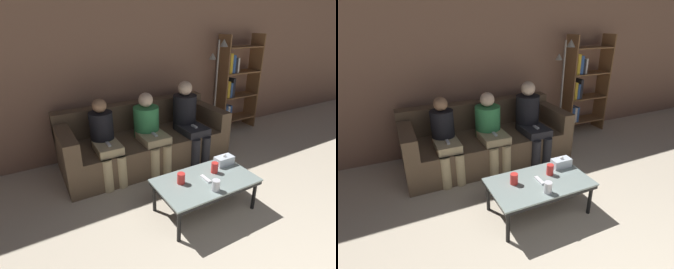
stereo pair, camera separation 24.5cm
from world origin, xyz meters
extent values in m
cube|color=#8C6651|center=(0.00, 4.04, 1.30)|extent=(12.00, 0.06, 2.60)
cube|color=brown|center=(0.00, 3.42, 0.21)|extent=(2.35, 0.97, 0.43)
cube|color=brown|center=(0.00, 3.81, 0.62)|extent=(2.35, 0.20, 0.39)
cube|color=brown|center=(-1.09, 3.42, 0.57)|extent=(0.18, 0.97, 0.28)
cube|color=brown|center=(1.09, 3.42, 0.57)|extent=(0.18, 0.97, 0.28)
cube|color=#8C9E99|center=(0.08, 2.10, 0.38)|extent=(1.06, 0.61, 0.02)
cube|color=black|center=(0.08, 2.10, 0.35)|extent=(1.04, 0.59, 0.04)
cylinder|color=black|center=(-0.40, 1.85, 0.17)|extent=(0.04, 0.04, 0.33)
cylinder|color=black|center=(0.56, 1.85, 0.17)|extent=(0.04, 0.04, 0.33)
cylinder|color=black|center=(-0.40, 2.35, 0.17)|extent=(0.04, 0.04, 0.33)
cylinder|color=black|center=(0.56, 2.35, 0.17)|extent=(0.04, 0.04, 0.33)
cylinder|color=silver|center=(0.05, 1.89, 0.45)|extent=(0.08, 0.08, 0.12)
cylinder|color=red|center=(-0.18, 2.17, 0.45)|extent=(0.08, 0.08, 0.12)
cylinder|color=red|center=(0.25, 2.17, 0.45)|extent=(0.08, 0.08, 0.12)
cube|color=silver|center=(0.46, 2.26, 0.44)|extent=(0.22, 0.12, 0.10)
sphere|color=white|center=(0.46, 2.26, 0.50)|extent=(0.04, 0.04, 0.04)
cube|color=white|center=(0.08, 2.10, 0.40)|extent=(0.04, 0.15, 0.02)
cube|color=brown|center=(1.69, 3.81, 0.87)|extent=(0.02, 0.32, 1.74)
cube|color=brown|center=(2.47, 3.81, 0.87)|extent=(0.02, 0.32, 1.74)
cube|color=brown|center=(2.08, 3.81, 0.22)|extent=(0.79, 0.32, 0.02)
cube|color=#33569E|center=(1.77, 3.81, 0.37)|extent=(0.04, 0.24, 0.29)
cube|color=silver|center=(1.83, 3.81, 0.36)|extent=(0.05, 0.24, 0.27)
cube|color=#33569E|center=(1.88, 3.81, 0.37)|extent=(0.04, 0.24, 0.28)
cube|color=brown|center=(2.08, 3.81, 0.65)|extent=(0.79, 0.32, 0.02)
cube|color=gold|center=(1.78, 3.81, 0.81)|extent=(0.05, 0.24, 0.30)
cube|color=#33569E|center=(1.84, 3.81, 0.80)|extent=(0.04, 0.24, 0.27)
cube|color=#232328|center=(1.89, 3.81, 0.83)|extent=(0.05, 0.24, 0.34)
cube|color=brown|center=(2.08, 3.81, 1.09)|extent=(0.79, 0.32, 0.02)
cube|color=gold|center=(1.78, 3.81, 1.27)|extent=(0.06, 0.24, 0.34)
cube|color=#33569E|center=(1.84, 3.81, 1.25)|extent=(0.06, 0.24, 0.31)
cube|color=#232328|center=(1.90, 3.81, 1.22)|extent=(0.04, 0.24, 0.25)
cube|color=silver|center=(1.95, 3.81, 1.23)|extent=(0.03, 0.24, 0.26)
cube|color=brown|center=(2.08, 3.81, 1.52)|extent=(0.79, 0.32, 0.02)
cylinder|color=gray|center=(1.44, 3.66, 0.01)|extent=(0.26, 0.26, 0.02)
cylinder|color=gray|center=(1.44, 3.66, 0.83)|extent=(0.03, 0.03, 1.67)
cone|color=gray|center=(1.54, 3.66, 1.62)|extent=(0.14, 0.14, 0.12)
cone|color=gray|center=(1.36, 3.70, 1.42)|extent=(0.12, 0.12, 0.10)
cylinder|color=tan|center=(-0.72, 2.97, 0.21)|extent=(0.13, 0.13, 0.43)
cylinder|color=tan|center=(-0.54, 2.97, 0.21)|extent=(0.13, 0.13, 0.43)
cube|color=tan|center=(-0.63, 3.17, 0.48)|extent=(0.30, 0.40, 0.10)
cylinder|color=black|center=(-0.63, 3.37, 0.65)|extent=(0.30, 0.30, 0.46)
sphere|color=#997051|center=(-0.63, 3.37, 0.97)|extent=(0.18, 0.18, 0.18)
cube|color=white|center=(-0.63, 3.13, 0.54)|extent=(0.04, 0.12, 0.02)
cylinder|color=tan|center=(-0.09, 2.95, 0.21)|extent=(0.13, 0.13, 0.43)
cylinder|color=tan|center=(0.09, 2.95, 0.21)|extent=(0.13, 0.13, 0.43)
cube|color=tan|center=(0.00, 3.16, 0.48)|extent=(0.35, 0.42, 0.10)
cylinder|color=#388E51|center=(0.00, 3.37, 0.64)|extent=(0.35, 0.35, 0.43)
sphere|color=beige|center=(0.00, 3.37, 0.96)|extent=(0.20, 0.20, 0.20)
cube|color=white|center=(0.00, 3.12, 0.54)|extent=(0.04, 0.12, 0.02)
cylinder|color=#28282D|center=(0.54, 2.93, 0.21)|extent=(0.13, 0.13, 0.43)
cylinder|color=#28282D|center=(0.72, 2.93, 0.21)|extent=(0.13, 0.13, 0.43)
cube|color=#28282D|center=(0.63, 3.15, 0.48)|extent=(0.35, 0.45, 0.10)
cylinder|color=black|center=(0.63, 3.37, 0.68)|extent=(0.35, 0.35, 0.51)
sphere|color=beige|center=(0.63, 3.37, 1.04)|extent=(0.21, 0.21, 0.21)
cube|color=white|center=(0.63, 3.10, 0.54)|extent=(0.04, 0.12, 0.02)
camera|label=1|loc=(-1.43, 0.25, 1.91)|focal=28.00mm
camera|label=2|loc=(-1.21, 0.14, 1.91)|focal=28.00mm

